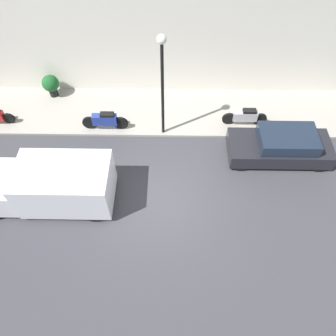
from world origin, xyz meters
TOP-DOWN VIEW (x-y plane):
  - ground_plane at (0.00, 0.00)m, footprint 60.00×60.00m
  - sidewalk at (4.80, 0.00)m, footprint 3.04×17.24m
  - building_facade at (6.47, 0.00)m, footprint 0.30×17.24m
  - parked_car at (2.29, -4.76)m, footprint 1.65×4.03m
  - delivery_van at (0.08, 4.05)m, footprint 1.91×4.95m
  - scooter_silver at (4.04, -3.57)m, footprint 0.30×1.94m
  - motorcycle_blue at (3.67, 2.45)m, footprint 0.30×1.97m
  - streetlamp at (3.49, -0.03)m, footprint 0.34×0.34m
  - potted_plant at (5.81, 5.22)m, footprint 0.77×0.77m

SIDE VIEW (x-z plane):
  - ground_plane at x=0.00m, z-range 0.00..0.00m
  - sidewalk at x=4.80m, z-range 0.00..0.11m
  - scooter_silver at x=4.04m, z-range 0.14..0.95m
  - motorcycle_blue at x=3.67m, z-range 0.14..1.01m
  - parked_car at x=2.29m, z-range -0.02..1.28m
  - potted_plant at x=5.81m, z-range 0.20..1.29m
  - delivery_van at x=0.08m, z-range 0.02..1.83m
  - streetlamp at x=3.49m, z-range 0.85..5.41m
  - building_facade at x=6.47m, z-range 0.00..7.67m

